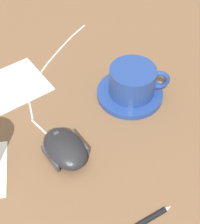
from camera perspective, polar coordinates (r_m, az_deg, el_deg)
The scene contains 6 objects.
ground_plane at distance 0.63m, azimuth -7.03°, elevation -3.15°, with size 3.00×3.00×0.00m, color brown.
saucer at distance 0.68m, azimuth 4.97°, elevation 3.11°, with size 0.13×0.13×0.01m, color navy.
coffee_cup at distance 0.66m, azimuth 5.56°, elevation 5.17°, with size 0.09×0.12×0.06m.
computer_mouse at distance 0.59m, azimuth -5.85°, elevation -6.02°, with size 0.11×0.11×0.03m.
mouse_cable at distance 0.74m, azimuth -8.26°, elevation 6.66°, with size 0.34×0.07×0.00m.
napkin_spare at distance 0.73m, azimuth -13.96°, elevation 4.49°, with size 0.12×0.12×0.00m, color white.
Camera 1 is at (-0.36, -0.15, 0.49)m, focal length 55.00 mm.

